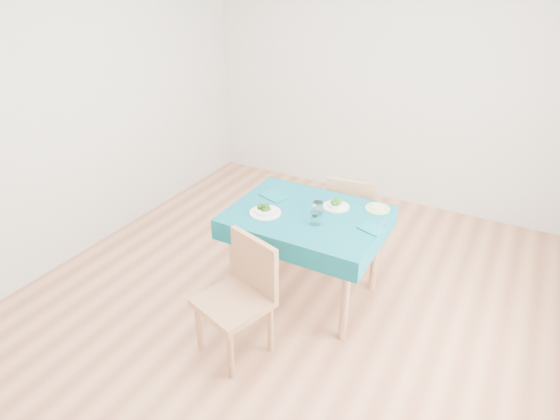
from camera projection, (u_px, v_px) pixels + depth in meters
The scene contains 16 objects.
room_shell at pixel (280, 145), 3.12m from camera, with size 4.02×4.52×2.73m.
table at pixel (306, 255), 3.69m from camera, with size 1.14×0.86×0.76m, color #084D5A.
chair_near at pixel (232, 289), 3.06m from camera, with size 0.43×0.47×1.07m, color #9F6F4A.
chair_far at pixel (353, 207), 4.11m from camera, with size 0.41×0.45×1.03m, color #9F6F4A.
bowl_near at pixel (265, 209), 3.49m from camera, with size 0.24×0.24×0.07m, color white, non-canonical shape.
bowl_far at pixel (336, 204), 3.58m from camera, with size 0.20×0.20×0.06m, color white, non-canonical shape.
fork_near at pixel (257, 209), 3.56m from camera, with size 0.03×0.19×0.00m, color silver.
knife_near at pixel (275, 216), 3.47m from camera, with size 0.02×0.23×0.00m, color silver.
fork_far at pixel (319, 207), 3.59m from camera, with size 0.02×0.17×0.00m, color silver.
knife_far at pixel (377, 228), 3.31m from camera, with size 0.02×0.21×0.00m, color silver.
napkin_near at pixel (274, 196), 3.75m from camera, with size 0.21×0.15×0.01m, color #0B5763.
napkin_far at pixel (372, 229), 3.29m from camera, with size 0.18×0.13×0.01m, color #0B5763.
tumbler_center at pixel (318, 208), 3.47m from camera, with size 0.08×0.08×0.10m, color white.
tumbler_side at pixel (316, 218), 3.34m from camera, with size 0.08×0.08×0.10m, color white.
side_plate at pixel (378, 208), 3.56m from camera, with size 0.19×0.19×0.01m, color #A6DB6B.
bread_slice at pixel (378, 207), 3.56m from camera, with size 0.09×0.09×0.01m, color beige.
Camera 1 is at (1.42, -2.59, 2.45)m, focal length 30.00 mm.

